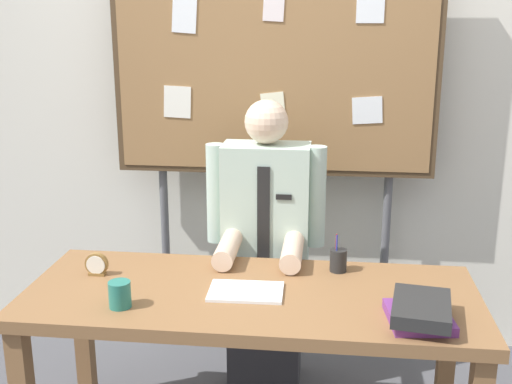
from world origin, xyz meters
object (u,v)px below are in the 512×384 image
Objects in this scene: bulletin_board at (274,66)px; open_notebook at (246,292)px; desk_clock at (97,265)px; coffee_mug at (120,294)px; pen_holder at (338,260)px; book_stack at (420,312)px; desk at (251,313)px; person at (266,260)px.

bulletin_board is 1.22m from open_notebook.
open_notebook is 0.64m from desk_clock.
coffee_mug is at bearing -55.47° from desk_clock.
pen_holder reaches higher than coffee_mug.
bulletin_board is at bearing 88.99° from open_notebook.
open_notebook is (-0.63, 0.17, -0.04)m from book_stack.
desk is 0.51m from coffee_mug.
open_notebook is (-0.02, -0.58, 0.10)m from person.
coffee_mug reaches higher than book_stack.
pen_holder is at bearing -43.45° from person.
bulletin_board reaches higher than person.
person reaches higher than desk.
person is 0.59m from open_notebook.
person is 0.66× the size of bulletin_board.
bulletin_board reaches higher than desk.
person is at bearing 58.75° from coffee_mug.
book_stack is at bearing -15.24° from open_notebook.
person is 0.48m from pen_holder.
desk is 6.16× the size of open_notebook.
desk is at bearing -90.00° from person.
bulletin_board is at bearing 52.21° from desk_clock.
desk is 0.10m from open_notebook.
person is 4.64× the size of book_stack.
desk is 10.93× the size of pen_holder.
person is (0.00, 0.56, 0.00)m from desk.
open_notebook is 0.47m from coffee_mug.
pen_holder is (0.34, 0.24, 0.14)m from desk.
desk_clock is at bearing -170.92° from pen_holder.
open_notebook is at bearing -9.37° from desk_clock.
coffee_mug is at bearing -151.27° from pen_holder.
person is at bearing 136.55° from pen_holder.
desk_clock is at bearing -143.71° from person.
bulletin_board is 7.51× the size of open_notebook.
book_stack is (0.61, -0.19, 0.14)m from desk.
person is 0.98m from book_stack.
pen_holder is (0.79, 0.43, -0.00)m from coffee_mug.
desk_clock reaches higher than book_stack.
book_stack is at bearing -50.71° from person.
desk_clock is at bearing 124.53° from coffee_mug.
person reaches higher than coffee_mug.
person is 14.41× the size of coffee_mug.
pen_holder is at bearing 122.78° from book_stack.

